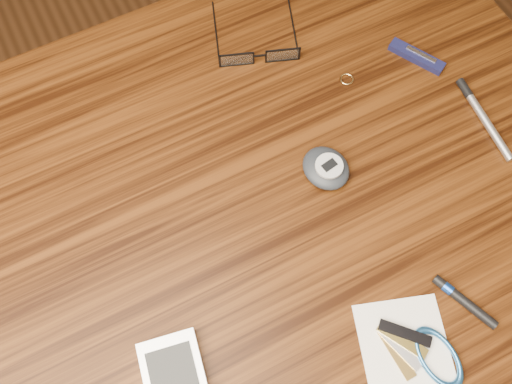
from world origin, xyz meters
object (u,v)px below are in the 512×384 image
desk (233,234)px  silver_pen (480,113)px  pocket_knife (417,56)px  pedometer (326,168)px  notepad_keys (421,352)px  eyeglasses (259,54)px

desk → silver_pen: 0.38m
desk → pocket_knife: pocket_knife is taller
pedometer → notepad_keys: size_ratio=0.54×
desk → pocket_knife: size_ratio=12.36×
silver_pen → eyeglasses: bearing=135.9°
pedometer → notepad_keys: 0.25m
silver_pen → notepad_keys: bearing=-137.1°
eyeglasses → notepad_keys: bearing=-92.7°
desk → eyeglasses: 0.26m
notepad_keys → pocket_knife: 0.41m
pedometer → pocket_knife: (0.21, 0.10, -0.01)m
desk → notepad_keys: size_ratio=7.27×
eyeglasses → pedometer: pedometer is taller
pedometer → silver_pen: (0.23, -0.02, -0.01)m
notepad_keys → desk: bearing=113.9°
desk → silver_pen: silver_pen is taller
eyeglasses → pocket_knife: (0.20, -0.10, -0.01)m
eyeglasses → pocket_knife: eyeglasses is taller
notepad_keys → pocket_knife: size_ratio=1.70×
desk → pedometer: bearing=-5.0°
pedometer → pocket_knife: 0.23m
pedometer → silver_pen: bearing=-4.8°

